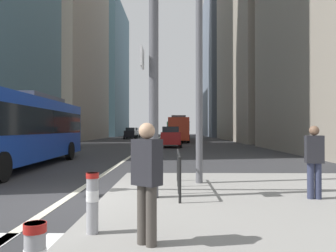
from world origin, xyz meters
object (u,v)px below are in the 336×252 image
at_px(car_oncoming_mid, 131,133).
at_px(pedestrian_waiting, 314,158).
at_px(city_bus_red_receding, 179,128).
at_px(car_receding_far, 170,137).
at_px(traffic_signal_gantry, 63,27).
at_px(street_lamp_post, 199,9).
at_px(pedestrian_walking, 147,177).
at_px(city_bus_red_distant, 173,128).
at_px(car_receding_near, 181,133).
at_px(city_bus_blue_oncoming, 18,127).
at_px(bollard_left, 92,200).
at_px(car_oncoming_far, 134,133).

relative_size(car_oncoming_mid, pedestrian_waiting, 2.42).
xyz_separation_m(city_bus_red_receding, pedestrian_waiting, (2.45, -36.17, -0.77)).
xyz_separation_m(car_receding_far, traffic_signal_gantry, (-2.32, -23.41, 3.13)).
xyz_separation_m(car_oncoming_mid, street_lamp_post, (8.04, -46.88, 4.30)).
bearing_deg(traffic_signal_gantry, pedestrian_walking, -54.71).
xyz_separation_m(city_bus_red_distant, car_receding_near, (1.45, -11.21, -0.85)).
distance_m(car_receding_near, car_receding_far, 25.32).
bearing_deg(car_receding_far, street_lamp_post, -87.29).
bearing_deg(street_lamp_post, car_receding_near, 89.14).
bearing_deg(street_lamp_post, car_oncoming_mid, 99.72).
distance_m(city_bus_blue_oncoming, car_oncoming_mid, 42.10).
distance_m(car_receding_near, bollard_left, 51.37).
bearing_deg(car_receding_near, car_oncoming_far, 141.35).
xyz_separation_m(city_bus_blue_oncoming, car_oncoming_far, (-0.70, 49.05, -0.85)).
bearing_deg(city_bus_red_receding, bollard_left, -92.94).
bearing_deg(pedestrian_waiting, car_receding_near, 92.03).
xyz_separation_m(city_bus_red_distant, pedestrian_walking, (-0.39, -62.99, -0.76)).
height_order(city_bus_red_distant, street_lamp_post, street_lamp_post).
distance_m(car_oncoming_mid, traffic_signal_gantry, 49.28).
height_order(bollard_left, pedestrian_walking, pedestrian_walking).
bearing_deg(traffic_signal_gantry, car_receding_near, 85.26).
xyz_separation_m(bollard_left, pedestrian_waiting, (4.44, 2.53, 0.41)).
distance_m(bollard_left, pedestrian_waiting, 5.12).
bearing_deg(pedestrian_walking, pedestrian_waiting, 40.16).
distance_m(car_oncoming_mid, car_receding_near, 8.74).
relative_size(traffic_signal_gantry, street_lamp_post, 0.79).
xyz_separation_m(traffic_signal_gantry, pedestrian_walking, (2.20, -3.10, -3.04)).
relative_size(city_bus_blue_oncoming, car_oncoming_mid, 3.05).
bearing_deg(street_lamp_post, pedestrian_walking, -102.35).
bearing_deg(pedestrian_waiting, street_lamp_post, 138.39).
xyz_separation_m(city_bus_blue_oncoming, city_bus_red_distant, (6.90, 53.02, -0.00)).
bearing_deg(street_lamp_post, city_bus_blue_oncoming, 147.94).
height_order(city_bus_red_distant, traffic_signal_gantry, traffic_signal_gantry).
relative_size(city_bus_red_distant, car_oncoming_mid, 2.70).
relative_size(car_oncoming_mid, car_receding_near, 0.90).
distance_m(city_bus_red_receding, city_bus_red_distant, 23.82).
bearing_deg(car_oncoming_far, city_bus_red_receding, -67.21).
bearing_deg(city_bus_red_distant, city_bus_blue_oncoming, -97.42).
xyz_separation_m(car_oncoming_mid, pedestrian_walking, (6.90, -52.06, 0.09)).
relative_size(car_receding_near, car_oncoming_far, 0.97).
bearing_deg(car_oncoming_far, city_bus_blue_oncoming, -89.19).
distance_m(city_bus_red_receding, car_receding_near, 12.64).
bearing_deg(pedestrian_walking, city_bus_red_distant, 89.65).
xyz_separation_m(traffic_signal_gantry, street_lamp_post, (3.33, 2.07, 1.16)).
distance_m(car_receding_far, car_oncoming_far, 33.31).
xyz_separation_m(city_bus_red_receding, bollard_left, (-1.99, -38.70, -1.18)).
xyz_separation_m(street_lamp_post, pedestrian_waiting, (2.44, -2.16, -4.21)).
distance_m(city_bus_red_distant, traffic_signal_gantry, 59.98).
relative_size(car_receding_far, bollard_left, 4.53).
distance_m(car_receding_near, car_oncoming_far, 11.59).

